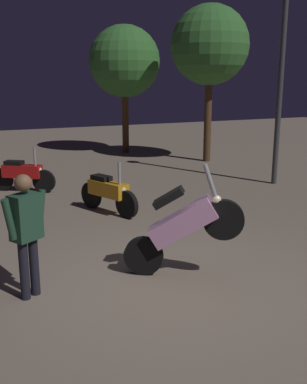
{
  "coord_description": "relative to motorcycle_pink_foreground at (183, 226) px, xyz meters",
  "views": [
    {
      "loc": [
        -2.62,
        -5.1,
        2.74
      ],
      "look_at": [
        0.16,
        1.18,
        1.0
      ],
      "focal_mm": 42.65,
      "sensor_mm": 36.0,
      "label": 1
    }
  ],
  "objects": [
    {
      "name": "streetlamp_near",
      "position": [
        4.89,
        4.17,
        2.79
      ],
      "size": [
        0.36,
        0.36,
        5.65
      ],
      "color": "#38383D",
      "rests_on": "ground_plane"
    },
    {
      "name": "tree_left_bg",
      "position": [
        4.94,
        7.77,
        2.95
      ],
      "size": [
        2.49,
        2.49,
        4.96
      ],
      "color": "#4C331E",
      "rests_on": "ground_plane"
    },
    {
      "name": "motorcycle_orange_parked_right",
      "position": [
        0.04,
        3.4,
        -0.31
      ],
      "size": [
        0.74,
        1.57,
        1.11
      ],
      "rotation": [
        0.0,
        0.0,
        5.12
      ],
      "color": "black",
      "rests_on": "ground_plane"
    },
    {
      "name": "motorcycle_red_parked_left",
      "position": [
        -1.31,
        5.96,
        -0.31
      ],
      "size": [
        1.43,
        1.02,
        1.11
      ],
      "rotation": [
        0.0,
        0.0,
        5.68
      ],
      "color": "black",
      "rests_on": "ground_plane"
    },
    {
      "name": "ground_plane",
      "position": [
        -0.16,
        -0.18,
        -0.74
      ],
      "size": [
        40.0,
        40.0,
        0.0
      ],
      "primitive_type": "plane",
      "color": "#756656"
    },
    {
      "name": "tree_right_bg",
      "position": [
        3.1,
        10.54,
        2.51
      ],
      "size": [
        2.53,
        2.53,
        4.54
      ],
      "color": "#4C331E",
      "rests_on": "ground_plane"
    },
    {
      "name": "person_rider_beside",
      "position": [
        -2.05,
        0.25,
        0.21
      ],
      "size": [
        0.61,
        0.41,
        1.6
      ],
      "rotation": [
        0.0,
        0.0,
        5.25
      ],
      "color": "black",
      "rests_on": "ground_plane"
    },
    {
      "name": "motorcycle_pink_foreground",
      "position": [
        0.0,
        0.0,
        0.0
      ],
      "size": [
        1.47,
        0.95,
        1.63
      ],
      "rotation": [
        0.0,
        0.0,
        -0.55
      ],
      "color": "black",
      "rests_on": "ground_plane"
    }
  ]
}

